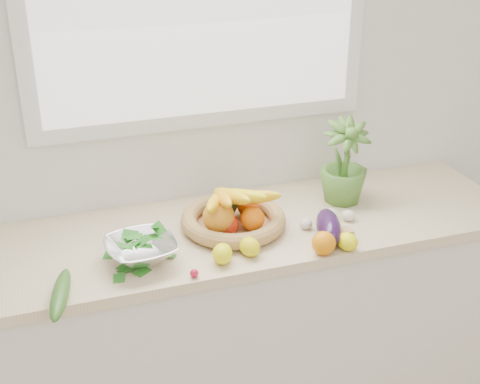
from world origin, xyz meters
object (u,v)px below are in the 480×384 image
object	(u,v)px
cucumber	(60,294)
colander_with_spinach	(141,245)
eggplant	(329,227)
fruit_basket	(232,215)
potted_herb	(344,162)
apple	(228,224)

from	to	relation	value
cucumber	colander_with_spinach	xyz separation A→B (m)	(0.28, 0.15, 0.04)
eggplant	fruit_basket	xyz separation A→B (m)	(-0.30, 0.18, 0.01)
eggplant	potted_herb	xyz separation A→B (m)	(0.18, 0.25, 0.12)
cucumber	colander_with_spinach	distance (m)	0.32
potted_herb	colander_with_spinach	world-z (taller)	potted_herb
apple	potted_herb	xyz separation A→B (m)	(0.51, 0.12, 0.13)
cucumber	fruit_basket	world-z (taller)	fruit_basket
potted_herb	fruit_basket	distance (m)	0.50
potted_herb	fruit_basket	bearing A→B (deg)	-171.09
eggplant	cucumber	world-z (taller)	eggplant
eggplant	cucumber	xyz separation A→B (m)	(-0.94, -0.10, -0.02)
potted_herb	fruit_basket	size ratio (longest dim) A/B	0.73
eggplant	fruit_basket	world-z (taller)	fruit_basket
colander_with_spinach	eggplant	bearing A→B (deg)	-4.44
fruit_basket	eggplant	bearing A→B (deg)	-30.56
apple	eggplant	world-z (taller)	eggplant
eggplant	fruit_basket	distance (m)	0.35
cucumber	fruit_basket	bearing A→B (deg)	23.27
potted_herb	colander_with_spinach	distance (m)	0.87
potted_herb	fruit_basket	world-z (taller)	potted_herb
potted_herb	colander_with_spinach	bearing A→B (deg)	-166.50
apple	fruit_basket	bearing A→B (deg)	53.21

